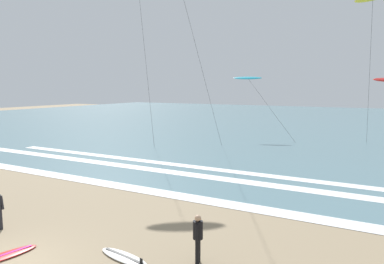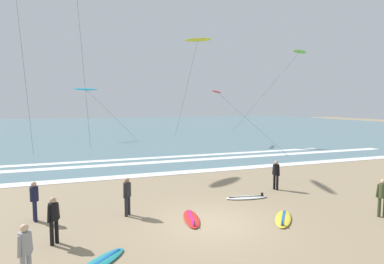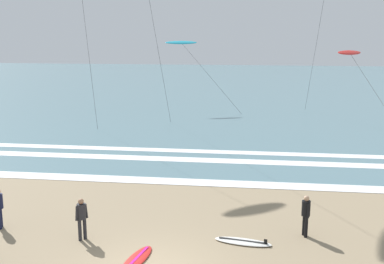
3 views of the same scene
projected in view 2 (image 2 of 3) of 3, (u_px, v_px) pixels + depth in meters
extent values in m
plane|color=#937F60|center=(212.00, 223.00, 12.37)|extent=(160.00, 160.00, 0.00)
cube|color=slate|center=(106.00, 127.00, 62.85)|extent=(140.00, 90.00, 0.01)
cube|color=white|center=(147.00, 175.00, 20.72)|extent=(44.78, 1.10, 0.01)
cube|color=white|center=(162.00, 162.00, 25.39)|extent=(45.69, 1.06, 0.01)
cube|color=white|center=(137.00, 159.00, 26.80)|extent=(37.28, 0.91, 0.01)
cylinder|color=black|center=(277.00, 183.00, 17.10)|extent=(0.13, 0.13, 0.82)
cylinder|color=black|center=(274.00, 182.00, 17.26)|extent=(0.13, 0.13, 0.82)
cylinder|color=black|center=(276.00, 170.00, 17.12)|extent=(0.32, 0.32, 0.58)
cylinder|color=black|center=(279.00, 171.00, 16.97)|extent=(0.12, 0.15, 0.56)
cylinder|color=black|center=(273.00, 169.00, 17.27)|extent=(0.12, 0.15, 0.56)
sphere|color=tan|center=(276.00, 163.00, 17.08)|extent=(0.21, 0.21, 0.21)
cylinder|color=#232328|center=(129.00, 205.00, 13.28)|extent=(0.13, 0.13, 0.82)
cylinder|color=#232328|center=(126.00, 207.00, 13.10)|extent=(0.13, 0.13, 0.82)
cylinder|color=#232328|center=(127.00, 190.00, 13.12)|extent=(0.32, 0.32, 0.58)
cylinder|color=#232328|center=(130.00, 189.00, 13.30)|extent=(0.16, 0.16, 0.56)
cylinder|color=#232328|center=(124.00, 191.00, 12.96)|extent=(0.16, 0.16, 0.56)
sphere|color=#9E7051|center=(127.00, 180.00, 13.09)|extent=(0.21, 0.21, 0.21)
cylinder|color=#141938|center=(34.00, 210.00, 12.65)|extent=(0.13, 0.13, 0.82)
cylinder|color=#141938|center=(35.00, 212.00, 12.49)|extent=(0.13, 0.13, 0.82)
cylinder|color=#141938|center=(34.00, 194.00, 12.51)|extent=(0.32, 0.32, 0.58)
cylinder|color=#141938|center=(33.00, 193.00, 12.66)|extent=(0.13, 0.15, 0.56)
cylinder|color=#141938|center=(35.00, 196.00, 12.36)|extent=(0.13, 0.15, 0.56)
sphere|color=tan|center=(34.00, 184.00, 12.47)|extent=(0.21, 0.21, 0.21)
cylinder|color=gray|center=(25.00, 243.00, 8.10)|extent=(0.32, 0.32, 0.58)
cylinder|color=gray|center=(19.00, 247.00, 7.93)|extent=(0.15, 0.16, 0.56)
cylinder|color=gray|center=(31.00, 241.00, 8.29)|extent=(0.15, 0.16, 0.56)
sphere|color=#DBB28E|center=(24.00, 228.00, 8.07)|extent=(0.21, 0.21, 0.21)
cylinder|color=#384223|center=(379.00, 207.00, 13.05)|extent=(0.13, 0.13, 0.82)
cylinder|color=#384223|center=(383.00, 191.00, 12.95)|extent=(0.32, 0.32, 0.58)
cylinder|color=#384223|center=(378.00, 191.00, 13.03)|extent=(0.16, 0.16, 0.56)
sphere|color=tan|center=(383.00, 182.00, 12.91)|extent=(0.21, 0.21, 0.21)
cylinder|color=black|center=(57.00, 231.00, 10.59)|extent=(0.13, 0.13, 0.82)
cylinder|color=black|center=(52.00, 233.00, 10.41)|extent=(0.13, 0.13, 0.82)
cylinder|color=black|center=(53.00, 212.00, 10.43)|extent=(0.32, 0.32, 0.58)
cylinder|color=black|center=(58.00, 211.00, 10.61)|extent=(0.16, 0.16, 0.56)
cylinder|color=black|center=(49.00, 214.00, 10.27)|extent=(0.16, 0.16, 0.56)
sphere|color=tan|center=(53.00, 200.00, 10.40)|extent=(0.21, 0.21, 0.21)
ellipsoid|color=teal|center=(99.00, 263.00, 9.20)|extent=(1.91, 1.90, 0.09)
cube|color=#1959B2|center=(99.00, 261.00, 9.19)|extent=(1.34, 1.33, 0.01)
ellipsoid|color=yellow|center=(283.00, 219.00, 12.75)|extent=(1.77, 2.02, 0.09)
cube|color=#1959B2|center=(283.00, 217.00, 12.74)|extent=(1.19, 1.46, 0.01)
cube|color=black|center=(282.00, 223.00, 11.97)|extent=(0.09, 0.10, 0.16)
ellipsoid|color=silver|center=(246.00, 197.00, 15.63)|extent=(2.17, 0.94, 0.09)
cube|color=black|center=(246.00, 196.00, 15.63)|extent=(1.78, 0.39, 0.01)
cube|color=black|center=(262.00, 194.00, 15.76)|extent=(0.12, 0.04, 0.16)
ellipsoid|color=red|center=(191.00, 218.00, 12.76)|extent=(1.01, 2.18, 0.09)
cube|color=#BF198C|center=(191.00, 217.00, 12.76)|extent=(0.46, 1.77, 0.01)
cube|color=black|center=(194.00, 223.00, 11.94)|extent=(0.04, 0.12, 0.16)
ellipsoid|color=#23A8C6|center=(86.00, 89.00, 41.22)|extent=(3.28, 1.78, 0.43)
cylinder|color=#333333|center=(112.00, 114.00, 41.27)|extent=(6.19, 2.72, 6.58)
cylinder|color=#333333|center=(83.00, 59.00, 30.02)|extent=(1.24, 8.24, 17.73)
ellipsoid|color=red|center=(217.00, 92.00, 36.54)|extent=(2.62, 2.98, 0.43)
cylinder|color=#333333|center=(248.00, 120.00, 32.40)|extent=(2.54, 10.29, 6.09)
cylinder|color=#333333|center=(22.00, 55.00, 27.88)|extent=(0.89, 1.46, 17.90)
ellipsoid|color=#70C628|center=(300.00, 52.00, 44.62)|extent=(3.27, 1.86, 0.43)
cylinder|color=#333333|center=(263.00, 95.00, 48.82)|extent=(5.60, 9.81, 12.01)
ellipsoid|color=yellow|center=(198.00, 40.00, 37.47)|extent=(3.10, 2.41, 0.43)
cylinder|color=#333333|center=(185.00, 93.00, 42.14)|extent=(0.25, 8.89, 12.24)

